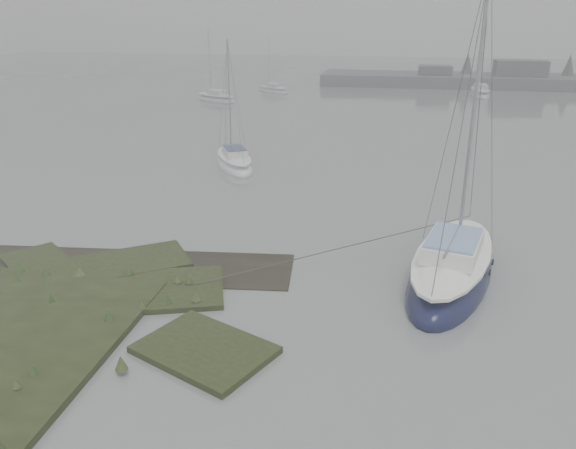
{
  "coord_description": "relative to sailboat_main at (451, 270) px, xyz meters",
  "views": [
    {
      "loc": [
        5.16,
        -13.04,
        8.8
      ],
      "look_at": [
        1.8,
        5.04,
        1.8
      ],
      "focal_mm": 35.0,
      "sensor_mm": 36.0,
      "label": 1
    }
  ],
  "objects": [
    {
      "name": "ground",
      "position": [
        -7.53,
        24.59,
        -0.35
      ],
      "size": [
        160.0,
        160.0,
        0.0
      ],
      "primitive_type": "plane",
      "color": "slate",
      "rests_on": "ground"
    },
    {
      "name": "sailboat_far_a",
      "position": [
        -20.63,
        38.51,
        -0.11
      ],
      "size": [
        5.55,
        4.34,
        7.65
      ],
      "rotation": [
        0.0,
        0.0,
        1.02
      ],
      "color": "#9DA1A6",
      "rests_on": "ground"
    },
    {
      "name": "sailboat_far_c",
      "position": [
        -16.22,
        46.44,
        -0.14
      ],
      "size": [
        4.76,
        4.12,
        6.74
      ],
      "rotation": [
        0.0,
        0.0,
        0.93
      ],
      "color": "#9CA1A6",
      "rests_on": "ground"
    },
    {
      "name": "sailboat_main",
      "position": [
        0.0,
        0.0,
        0.0
      ],
      "size": [
        4.5,
        8.31,
        11.17
      ],
      "rotation": [
        0.0,
        0.0,
        -0.25
      ],
      "color": "black",
      "rests_on": "ground"
    },
    {
      "name": "sailboat_far_b",
      "position": [
        7.02,
        47.88,
        -0.09
      ],
      "size": [
        2.06,
        5.95,
        8.35
      ],
      "rotation": [
        0.0,
        0.0,
        0.02
      ],
      "color": "silver",
      "rests_on": "ground"
    },
    {
      "name": "far_shoreline",
      "position": [
        19.31,
        56.48,
        0.5
      ],
      "size": [
        60.0,
        8.0,
        4.15
      ],
      "color": "#4C4F51",
      "rests_on": "ground"
    },
    {
      "name": "sailboat_white",
      "position": [
        -11.6,
        13.37,
        -0.1
      ],
      "size": [
        4.26,
        5.82,
        7.92
      ],
      "rotation": [
        0.0,
        0.0,
        0.49
      ],
      "color": "white",
      "rests_on": "ground"
    }
  ]
}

